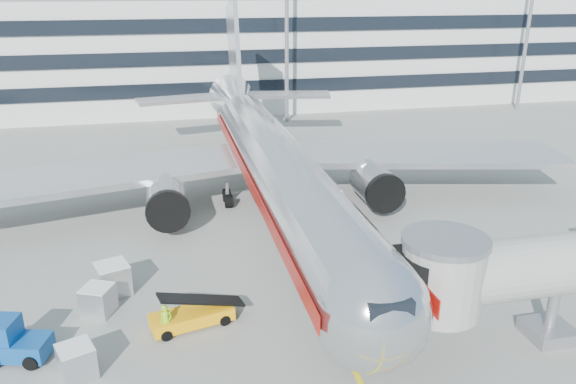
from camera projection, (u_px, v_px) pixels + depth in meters
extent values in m
plane|color=gray|center=(309.00, 283.00, 33.83)|extent=(180.00, 180.00, 0.00)
cube|color=yellow|center=(276.00, 220.00, 42.97)|extent=(0.25, 70.00, 0.01)
cylinder|color=silver|center=(281.00, 176.00, 39.69)|extent=(5.00, 36.00, 5.00)
sphere|color=silver|center=(371.00, 312.00, 23.22)|extent=(5.00, 5.00, 5.00)
cone|color=silver|center=(237.00, 104.00, 60.52)|extent=(5.00, 10.00, 5.00)
cube|color=black|center=(387.00, 307.00, 21.46)|extent=(1.80, 1.20, 0.90)
cube|color=#B7B7BC|center=(417.00, 154.00, 47.67)|extent=(24.95, 12.07, 0.50)
cube|color=#B7B7BC|center=(98.00, 175.00, 42.32)|extent=(24.95, 12.07, 0.50)
cylinder|color=#99999E|center=(376.00, 185.00, 43.86)|extent=(3.00, 4.20, 3.00)
cylinder|color=#99999E|center=(167.00, 201.00, 40.56)|extent=(3.00, 4.20, 3.00)
cylinder|color=black|center=(385.00, 194.00, 42.03)|extent=(3.10, 0.50, 3.10)
cylinder|color=black|center=(168.00, 212.00, 38.73)|extent=(3.10, 0.50, 3.10)
cube|color=#B7B7BC|center=(235.00, 62.00, 59.45)|extent=(0.45, 9.39, 13.72)
cube|color=#B7B7BC|center=(284.00, 95.00, 62.36)|extent=(10.41, 4.94, 0.35)
cube|color=#B7B7BC|center=(184.00, 99.00, 60.09)|extent=(10.41, 4.94, 0.35)
cylinder|color=gray|center=(353.00, 350.00, 26.20)|extent=(0.24, 0.24, 1.80)
cylinder|color=black|center=(352.00, 358.00, 26.35)|extent=(0.35, 0.90, 0.90)
cylinder|color=gray|center=(304.00, 187.00, 46.95)|extent=(0.30, 0.30, 2.00)
cylinder|color=gray|center=(227.00, 193.00, 45.63)|extent=(0.30, 0.30, 2.00)
cube|color=#A1120B|center=(315.00, 170.00, 40.10)|extent=(0.06, 38.00, 0.90)
cube|color=#A1120B|center=(246.00, 174.00, 39.06)|extent=(0.06, 38.00, 0.90)
cylinder|color=#A8A8A3|center=(561.00, 264.00, 27.21)|extent=(13.00, 3.00, 3.00)
cylinder|color=#A8A8A3|center=(442.00, 278.00, 25.91)|extent=(3.80, 3.80, 3.40)
cylinder|color=gray|center=(446.00, 240.00, 25.25)|extent=(4.00, 4.00, 0.30)
cube|color=black|center=(416.00, 281.00, 25.65)|extent=(1.40, 2.60, 2.60)
cylinder|color=gray|center=(552.00, 310.00, 28.12)|extent=(0.56, 0.56, 3.20)
cube|color=gray|center=(548.00, 331.00, 28.55)|extent=(2.20, 2.20, 0.70)
cylinder|color=black|center=(533.00, 333.00, 28.36)|extent=(0.35, 0.70, 0.70)
cylinder|color=black|center=(564.00, 329.00, 28.74)|extent=(0.35, 0.70, 0.70)
cube|color=silver|center=(212.00, 51.00, 84.28)|extent=(150.00, 24.00, 15.00)
cube|color=black|center=(222.00, 88.00, 74.43)|extent=(150.00, 0.30, 1.80)
cube|color=black|center=(220.00, 57.00, 73.04)|extent=(150.00, 0.30, 1.80)
cube|color=black|center=(219.00, 26.00, 71.65)|extent=(150.00, 0.30, 1.80)
cylinder|color=gray|center=(287.00, 22.00, 69.55)|extent=(0.50, 0.50, 25.00)
cylinder|color=gray|center=(529.00, 19.00, 76.56)|extent=(0.50, 0.50, 25.00)
cube|color=#FFA70A|center=(192.00, 317.00, 29.45)|extent=(4.54, 2.51, 0.68)
cube|color=black|center=(191.00, 302.00, 29.15)|extent=(4.63, 2.09, 1.50)
cylinder|color=black|center=(160.00, 322.00, 29.47)|extent=(0.63, 0.40, 0.59)
cylinder|color=black|center=(166.00, 335.00, 28.32)|extent=(0.63, 0.40, 0.59)
cylinder|color=black|center=(216.00, 307.00, 30.76)|extent=(0.63, 0.40, 0.59)
cylinder|color=black|center=(225.00, 320.00, 29.61)|extent=(0.63, 0.40, 0.59)
cube|color=navy|center=(19.00, 347.00, 26.82)|extent=(3.16, 2.32, 0.91)
cube|color=navy|center=(3.00, 330.00, 26.53)|extent=(1.58, 1.79, 1.11)
cube|color=black|center=(2.00, 324.00, 26.41)|extent=(1.42, 1.56, 0.10)
cylinder|color=black|center=(10.00, 342.00, 27.68)|extent=(0.76, 0.48, 0.71)
cylinder|color=black|center=(46.00, 343.00, 27.59)|extent=(0.76, 0.48, 0.71)
cylinder|color=black|center=(31.00, 363.00, 26.17)|extent=(0.76, 0.48, 0.71)
cube|color=#A8AAAF|center=(98.00, 301.00, 30.49)|extent=(2.01, 2.01, 1.57)
cube|color=white|center=(96.00, 288.00, 30.21)|extent=(2.01, 2.01, 0.06)
cube|color=#A8AAAF|center=(113.00, 279.00, 32.46)|extent=(2.22, 2.22, 1.81)
cube|color=white|center=(111.00, 265.00, 32.13)|extent=(2.22, 2.22, 0.07)
cube|color=#A8AAAF|center=(77.00, 362.00, 25.55)|extent=(1.94, 1.94, 1.54)
cube|color=white|center=(74.00, 347.00, 25.28)|extent=(1.94, 1.94, 0.06)
imported|color=#93E418|center=(166.00, 321.00, 28.39)|extent=(0.80, 0.70, 1.83)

